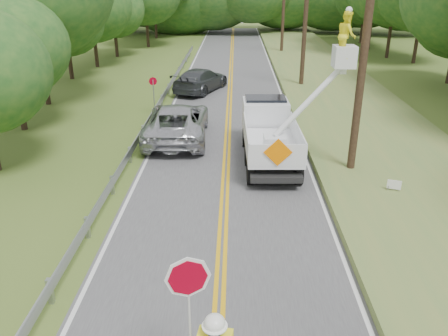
{
  "coord_description": "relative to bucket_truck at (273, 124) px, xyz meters",
  "views": [
    {
      "loc": [
        0.34,
        -7.83,
        7.43
      ],
      "look_at": [
        0.0,
        6.0,
        1.5
      ],
      "focal_mm": 36.4,
      "sensor_mm": 36.0,
      "label": 1
    }
  ],
  "objects": [
    {
      "name": "bucket_truck",
      "position": [
        0.0,
        0.0,
        0.0
      ],
      "size": [
        3.98,
        6.31,
        6.24
      ],
      "color": "black",
      "rests_on": "road"
    },
    {
      "name": "yard_sign",
      "position": [
        4.02,
        -4.09,
        -0.95
      ],
      "size": [
        0.47,
        0.18,
        0.7
      ],
      "color": "white",
      "rests_on": "ground"
    },
    {
      "name": "suv_darkgrey",
      "position": [
        -4.02,
        11.86,
        -0.66
      ],
      "size": [
        3.96,
        5.71,
        1.54
      ],
      "primitive_type": "imported",
      "rotation": [
        0.0,
        0.0,
        2.76
      ],
      "color": "#3E4145",
      "rests_on": "road"
    },
    {
      "name": "utility_poles",
      "position": [
        2.98,
        6.02,
        3.82
      ],
      "size": [
        1.6,
        43.3,
        10.0
      ],
      "color": "black",
      "rests_on": "ground"
    },
    {
      "name": "ground",
      "position": [
        -2.02,
        -10.99,
        -1.45
      ],
      "size": [
        140.0,
        140.0,
        0.0
      ],
      "primitive_type": "plane",
      "color": "#486222",
      "rests_on": "ground"
    },
    {
      "name": "tall_grass_verge",
      "position": [
        5.08,
        3.01,
        -1.3
      ],
      "size": [
        7.0,
        96.0,
        0.3
      ],
      "primitive_type": "cube",
      "color": "#59773B",
      "rests_on": "ground"
    },
    {
      "name": "guardrail",
      "position": [
        -6.04,
        3.91,
        -0.9
      ],
      "size": [
        0.18,
        48.0,
        0.77
      ],
      "color": "#999CA1",
      "rests_on": "ground"
    },
    {
      "name": "road",
      "position": [
        -2.02,
        3.01,
        -1.44
      ],
      "size": [
        7.2,
        96.0,
        0.03
      ],
      "color": "#474749",
      "rests_on": "ground"
    },
    {
      "name": "stop_sign_permanent",
      "position": [
        -6.23,
        6.06,
        -0.03
      ],
      "size": [
        0.44,
        0.2,
        2.19
      ],
      "color": "#999CA1",
      "rests_on": "ground"
    },
    {
      "name": "suv_silver",
      "position": [
        -4.46,
        2.08,
        -0.58
      ],
      "size": [
        2.98,
        6.22,
        1.71
      ],
      "primitive_type": "imported",
      "rotation": [
        0.0,
        0.0,
        3.17
      ],
      "color": "#AEB0B6",
      "rests_on": "road"
    }
  ]
}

